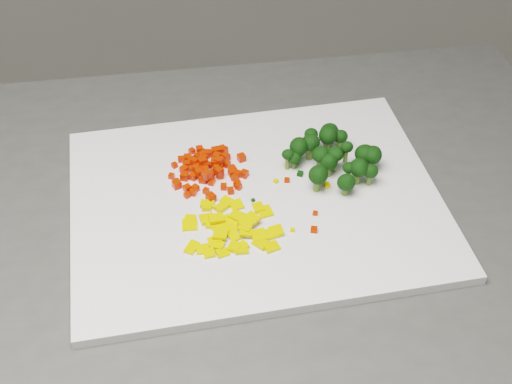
{
  "coord_description": "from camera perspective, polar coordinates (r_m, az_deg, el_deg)",
  "views": [
    {
      "loc": [
        0.28,
        -0.06,
        1.53
      ],
      "look_at": [
        0.33,
        0.6,
        0.92
      ],
      "focal_mm": 50.0,
      "sensor_mm": 36.0,
      "label": 1
    }
  ],
  "objects": [
    {
      "name": "carrot_cube_53",
      "position": [
        0.91,
        -5.05,
        -0.05
      ],
      "size": [
        0.01,
        0.01,
        0.01
      ],
      "primitive_type": "cube",
      "rotation": [
        0.0,
        0.0,
        2.78
      ],
      "color": "red",
      "rests_on": "carrot_pile"
    },
    {
      "name": "carrot_cube_80",
      "position": [
        0.93,
        -4.13,
        1.59
      ],
      "size": [
        0.01,
        0.01,
        0.01
      ],
      "primitive_type": "cube",
      "rotation": [
        0.0,
        0.0,
        1.4
      ],
      "color": "red",
      "rests_on": "carrot_pile"
    },
    {
      "name": "carrot_cube_13",
      "position": [
        0.92,
        -5.12,
        0.08
      ],
      "size": [
        0.01,
        0.01,
        0.01
      ],
      "primitive_type": "cube",
      "rotation": [
        0.0,
        0.0,
        1.65
      ],
      "color": "red",
      "rests_on": "carrot_pile"
    },
    {
      "name": "carrot_cube_36",
      "position": [
        0.96,
        -3.16,
        2.84
      ],
      "size": [
        0.01,
        0.01,
        0.01
      ],
      "primitive_type": "cube",
      "rotation": [
        0.0,
        0.0,
        1.07
      ],
      "color": "red",
      "rests_on": "carrot_pile"
    },
    {
      "name": "pepper_chunk_22",
      "position": [
        0.85,
        -5.15,
        -4.43
      ],
      "size": [
        0.02,
        0.02,
        0.01
      ],
      "primitive_type": "cube",
      "rotation": [
        0.13,
        -0.02,
        1.07
      ],
      "color": "yellow",
      "rests_on": "pepper_pile"
    },
    {
      "name": "pepper_chunk_28",
      "position": [
        0.85,
        -3.21,
        -4.26
      ],
      "size": [
        0.02,
        0.02,
        0.01
      ],
      "primitive_type": "cube",
      "rotation": [
        0.03,
        0.08,
        2.7
      ],
      "color": "yellow",
      "rests_on": "pepper_pile"
    },
    {
      "name": "broccoli_floret_0",
      "position": [
        0.93,
        9.07,
        1.32
      ],
      "size": [
        0.03,
        0.03,
        0.03
      ],
      "primitive_type": null,
      "color": "black",
      "rests_on": "broccoli_pile"
    },
    {
      "name": "carrot_cube_61",
      "position": [
        0.96,
        -4.63,
        2.36
      ],
      "size": [
        0.01,
        0.01,
        0.01
      ],
      "primitive_type": "cube",
      "rotation": [
        0.0,
        0.0,
        3.09
      ],
      "color": "red",
      "rests_on": "carrot_pile"
    },
    {
      "name": "carrot_cube_6",
      "position": [
        0.94,
        -1.53,
        1.46
      ],
      "size": [
        0.01,
        0.01,
        0.01
      ],
      "primitive_type": "cube",
      "rotation": [
        0.0,
        0.0,
        1.12
      ],
      "color": "red",
      "rests_on": "carrot_pile"
    },
    {
      "name": "carrot_cube_76",
      "position": [
        0.94,
        -3.37,
        2.38
      ],
      "size": [
        0.01,
        0.01,
        0.01
      ],
      "primitive_type": "cube",
      "rotation": [
        0.0,
        0.0,
        1.54
      ],
      "color": "red",
      "rests_on": "carrot_pile"
    },
    {
      "name": "carrot_cube_62",
      "position": [
        0.94,
        -5.04,
        1.25
      ],
      "size": [
        0.01,
        0.01,
        0.01
      ],
      "primitive_type": "cube",
      "rotation": [
        0.0,
        0.0,
        2.6
      ],
      "color": "red",
      "rests_on": "carrot_pile"
    },
    {
      "name": "pepper_chunk_19",
      "position": [
        0.87,
        -2.85,
        -2.98
      ],
      "size": [
        0.02,
        0.02,
        0.01
      ],
      "primitive_type": "cube",
      "rotation": [
        -0.11,
        -0.07,
        2.38
      ],
      "color": "yellow",
      "rests_on": "pepper_pile"
    },
    {
      "name": "pepper_chunk_27",
      "position": [
        0.84,
        -2.68,
        -4.89
      ],
      "size": [
        0.02,
        0.02,
        0.01
      ],
      "primitive_type": "cube",
      "rotation": [
        0.07,
        0.15,
        0.37
      ],
      "color": "yellow",
      "rests_on": "pepper_pile"
    },
    {
      "name": "broccoli_floret_8",
      "position": [
        0.94,
        6.31,
        2.62
      ],
      "size": [
        0.03,
        0.03,
        0.04
      ],
      "primitive_type": null,
      "color": "black",
      "rests_on": "broccoli_pile"
    },
    {
      "name": "pepper_chunk_6",
      "position": [
        0.86,
        -0.86,
        -2.81
      ],
      "size": [
        0.02,
        0.02,
        0.01
      ],
      "primitive_type": "cube",
      "rotation": [
        -0.02,
        -0.04,
        1.12
      ],
      "color": "yellow",
      "rests_on": "pepper_pile"
    },
    {
      "name": "stray_bit_2",
      "position": [
        0.9,
        -0.23,
        -0.65
      ],
      "size": [
        0.01,
        0.01,
        0.0
      ],
      "primitive_type": "cube",
      "rotation": [
        0.0,
        0.0,
        0.49
      ],
      "color": "black",
      "rests_on": "cutting_board"
    },
    {
      "name": "carrot_cube_32",
      "position": [
        0.95,
        -3.71,
        2.16
      ],
      "size": [
        0.01,
        0.01,
        0.01
      ],
      "primitive_type": "cube",
      "rotation": [
        0.0,
        0.0,
        0.96
      ],
      "color": "red",
      "rests_on": "carrot_pile"
    },
    {
      "name": "carrot_cube_22",
      "position": [
        0.92,
        -3.96,
        1.38
      ],
      "size": [
        0.01,
        0.01,
        0.01
      ],
      "primitive_type": "cube",
      "rotation": [
        0.0,
        0.0,
        2.33
      ],
      "color": "red",
      "rests_on": "carrot_pile"
    },
    {
      "name": "pepper_chunk_9",
      "position": [
        0.86,
        1.21,
        -3.36
      ],
      "size": [
        0.02,
        0.02,
        0.0
      ],
      "primitive_type": "cube",
      "rotation": [
        -0.01,
        0.02,
        1.9
      ],
      "color": "yellow",
      "rests_on": "pepper_pile"
    },
    {
      "name": "carrot_cube_19",
      "position": [
        0.95,
        -2.98,
        2.01
      ],
      "size": [
        0.01,
        0.01,
        0.01
      ],
      "primitive_type": "cube",
      "rotation": [
        0.0,
        0.0,
        0.08
      ],
      "color": "red",
      "rests_on": "carrot_pile"
    },
    {
      "name": "carrot_cube_2",
      "position": [
        0.97,
        -5.2,
        2.66
      ],
      "size": [
        0.01,
        0.01,
        0.01
      ],
      "primitive_type": "cube",
      "rotation": [
        0.0,
        0.0,
        3.08
      ],
      "color": "red",
      "rests_on": "carrot_pile"
    },
    {
      "name": "carrot_cube_44",
      "position": [
        0.95,
        -2.8,
        2.46
      ],
      "size": [
        0.01,
        0.01,
        0.01
      ],
      "primitive_type": "cube",
      "rotation": [
        0.0,
        0.0,
        0.93
      ],
      "color": "red",
      "rests_on": "carrot_pile"
    },
    {
      "name": "carrot_cube_16",
      "position": [
        0.96,
        -3.32,
        2.41
      ],
      "size": [
        0.01,
        0.01,
        0.01
      ],
      "primitive_type": "cube",
      "rotation": [
        0.0,
        0.0,
        3.04
      ],
      "color": "red",
      "rests_on": "carrot_pile"
    },
    {
      "name": "carrot_cube_45",
      "position": [
        0.93,
        -3.77,
        1.24
      ],
      "size": [
        0.01,
        0.01,
        0.01
      ],
      "primitive_type": "cube",
      "rotation": [
        0.0,
        0.0,
        2.46
      ],
      "color": "red",
      "rests_on": "carrot_pile"
    },
    {
      "name": "carrot_cube_15",
      "position": [
        0.91,
        -2.05,
        0.1
      ],
      "size": [
        0.01,
        0.01,
        0.01
      ],
      "primitive_type": "cube",
      "rotation": [
        0.0,
        0.0,
        1.71
      ],
      "color": "red",
      "rests_on": "carrot_pile"
    },
    {
      "name": "broccoli_floret_10",
      "position": [
        0.94,
        2.53,
        2.6
      ],
      "size": [
        0.02,
        0.02,
        0.03
      ],
      "primitive_type": null,
      "color": "black",
      "rests_on": "broccoli_pile"
    },
    {
      "name": "carrot_cube_78",
      "position": [
        0.97,
        -6.05,
        2.62
      ],
      "size": [
        0.01,
        0.01,
        0.01
      ],
      "primitive_type": "cube",
      "rotation": [
        0.0,
        0.0,
        1.66
      ],
      "color": "red",
      "rests_on": "carrot_pile"
    },
    {
      "name": "carrot_cube_60",
      "position": [
        0.94,
        -4.31,
        2.44
      ],
      "size": [
        0.01,
        0.01,
        0.01
      ],
      "primitive_type": "cube",
      "rotation": [
        0.0,
        0.0,
        1.95
      ],
      "color": "red",
      "rests_on": "carrot_pile"
    },
    {
      "name": "carrot_cube_23",
      "position": [
        0.93,
        -3.53,
        0.96
      ],
      "size": [
        0.01,
        0.01,
        0.01
      ],
      "primitive_type": "cube",
      "rotation": [
        0.0,
        0.0,
        2.25
      ],
      "color": "red",
      "rests_on": "carrot_pile"
    },
    {
      "name": "broccoli_floret_14",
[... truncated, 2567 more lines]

